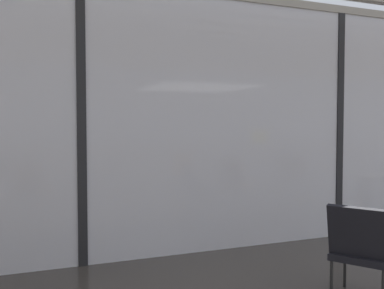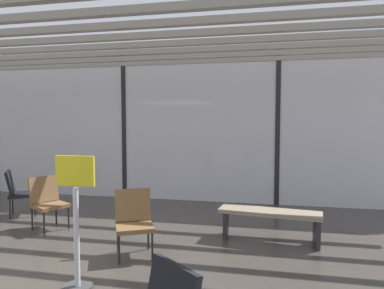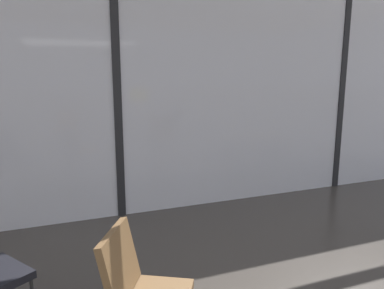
% 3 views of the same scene
% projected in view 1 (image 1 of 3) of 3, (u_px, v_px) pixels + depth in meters
% --- Properties ---
extents(glass_curtain_wall, '(14.00, 0.08, 3.09)m').
position_uv_depth(glass_curtain_wall, '(338.00, 126.00, 5.92)').
color(glass_curtain_wall, silver).
rests_on(glass_curtain_wall, ground).
extents(window_mullion_0, '(0.10, 0.12, 3.09)m').
position_uv_depth(window_mullion_0, '(81.00, 126.00, 4.64)').
color(window_mullion_0, black).
rests_on(window_mullion_0, ground).
extents(window_mullion_1, '(0.10, 0.12, 3.09)m').
position_uv_depth(window_mullion_1, '(338.00, 126.00, 5.92)').
color(window_mullion_1, black).
rests_on(window_mullion_1, ground).
extents(parked_airplane, '(12.99, 4.30, 4.30)m').
position_uv_depth(parked_airplane, '(124.00, 102.00, 10.96)').
color(parked_airplane, silver).
rests_on(parked_airplane, ground).
extents(lounge_chair_0, '(0.70, 0.69, 0.87)m').
position_uv_depth(lounge_chair_0, '(361.00, 247.00, 3.67)').
color(lounge_chair_0, black).
rests_on(lounge_chair_0, ground).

